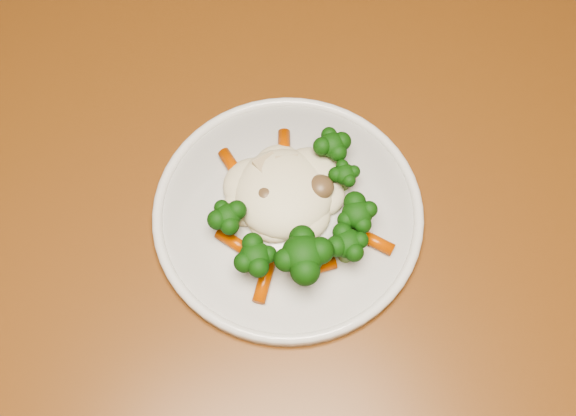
% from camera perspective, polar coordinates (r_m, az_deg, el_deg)
% --- Properties ---
extents(dining_table, '(1.27, 0.90, 0.75)m').
position_cam_1_polar(dining_table, '(0.80, -7.91, -2.99)').
color(dining_table, brown).
rests_on(dining_table, ground).
extents(plate, '(0.26, 0.26, 0.01)m').
position_cam_1_polar(plate, '(0.70, -0.00, -0.49)').
color(plate, white).
rests_on(plate, dining_table).
extents(meal, '(0.16, 0.18, 0.05)m').
position_cam_1_polar(meal, '(0.67, 0.68, -0.33)').
color(meal, '#F8EEC7').
rests_on(meal, plate).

